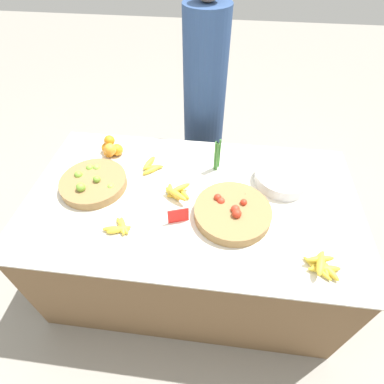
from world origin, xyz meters
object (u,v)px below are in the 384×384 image
at_px(lime_bowl, 93,183).
at_px(metal_bowl, 282,178).
at_px(vendor_person, 204,113).
at_px(price_sign, 178,216).
at_px(tomato_basket, 233,212).

height_order(lime_bowl, metal_bowl, lime_bowl).
xyz_separation_m(lime_bowl, vendor_person, (0.57, 0.87, -0.02)).
relative_size(price_sign, vendor_person, 0.06).
height_order(lime_bowl, price_sign, lime_bowl).
distance_m(lime_bowl, vendor_person, 1.04).
height_order(metal_bowl, vendor_person, vendor_person).
xyz_separation_m(price_sign, vendor_person, (0.03, 1.07, -0.04)).
bearing_deg(vendor_person, metal_bowl, -52.66).
bearing_deg(tomato_basket, metal_bowl, 46.32).
xyz_separation_m(metal_bowl, price_sign, (-0.57, -0.37, 0.01)).
relative_size(lime_bowl, vendor_person, 0.22).
relative_size(metal_bowl, price_sign, 3.03).
height_order(tomato_basket, price_sign, tomato_basket).
bearing_deg(lime_bowl, tomato_basket, -8.94).
relative_size(tomato_basket, vendor_person, 0.24).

